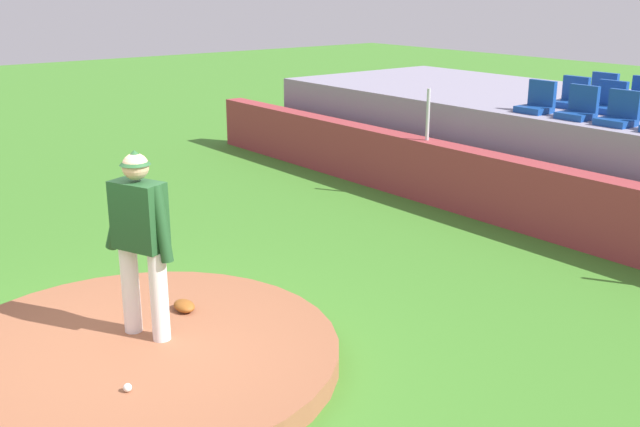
% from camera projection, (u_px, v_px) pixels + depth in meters
% --- Properties ---
extents(ground_plane, '(60.00, 60.00, 0.00)m').
position_uv_depth(ground_plane, '(137.00, 366.00, 7.16)').
color(ground_plane, '#3E7B27').
extents(pitchers_mound, '(3.89, 3.89, 0.21)m').
position_uv_depth(pitchers_mound, '(136.00, 356.00, 7.13)').
color(pitchers_mound, '#925639').
rests_on(pitchers_mound, ground_plane).
extents(pitcher, '(0.81, 0.44, 1.85)m').
position_uv_depth(pitcher, '(140.00, 231.00, 7.02)').
color(pitcher, white).
rests_on(pitcher, pitchers_mound).
extents(baseball, '(0.07, 0.07, 0.07)m').
position_uv_depth(baseball, '(128.00, 388.00, 6.30)').
color(baseball, white).
rests_on(baseball, pitchers_mound).
extents(fielding_glove, '(0.31, 0.22, 0.11)m').
position_uv_depth(fielding_glove, '(184.00, 306.00, 7.86)').
color(fielding_glove, brown).
rests_on(fielding_glove, pitchers_mound).
extents(brick_barrier, '(16.97, 0.40, 1.03)m').
position_uv_depth(brick_barrier, '(546.00, 201.00, 10.78)').
color(brick_barrier, '#98363A').
rests_on(brick_barrier, ground_plane).
extents(fence_post_left, '(0.06, 0.06, 0.86)m').
position_uv_depth(fence_post_left, '(428.00, 115.00, 12.31)').
color(fence_post_left, silver).
rests_on(fence_post_left, brick_barrier).
extents(stadium_chair_0, '(0.48, 0.44, 0.50)m').
position_uv_depth(stadium_chair_0, '(537.00, 103.00, 11.88)').
color(stadium_chair_0, '#164191').
rests_on(stadium_chair_0, bleacher_platform).
extents(stadium_chair_1, '(0.48, 0.44, 0.50)m').
position_uv_depth(stadium_chair_1, '(579.00, 108.00, 11.32)').
color(stadium_chair_1, '#164191').
rests_on(stadium_chair_1, bleacher_platform).
extents(stadium_chair_2, '(0.48, 0.44, 0.50)m').
position_uv_depth(stadium_chair_2, '(619.00, 114.00, 10.80)').
color(stadium_chair_2, '#164191').
rests_on(stadium_chair_2, bleacher_platform).
extents(stadium_chair_4, '(0.48, 0.44, 0.50)m').
position_uv_depth(stadium_chair_4, '(572.00, 98.00, 12.41)').
color(stadium_chair_4, '#164191').
rests_on(stadium_chair_4, bleacher_platform).
extents(stadium_chair_5, '(0.48, 0.44, 0.50)m').
position_uv_depth(stadium_chair_5, '(608.00, 103.00, 11.87)').
color(stadium_chair_5, '#164191').
rests_on(stadium_chair_5, bleacher_platform).
extents(stadium_chair_8, '(0.48, 0.44, 0.50)m').
position_uv_depth(stadium_chair_8, '(601.00, 93.00, 12.93)').
color(stadium_chair_8, '#164191').
rests_on(stadium_chair_8, bleacher_platform).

